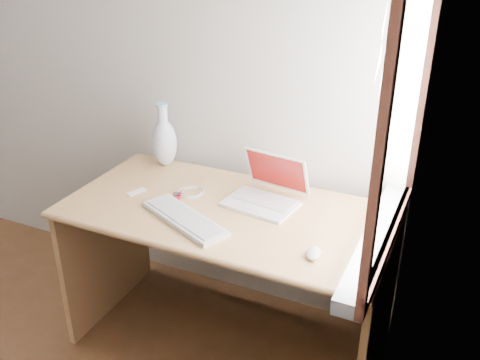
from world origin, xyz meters
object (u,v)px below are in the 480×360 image
at_px(external_keyboard, 185,218).
at_px(laptop, 264,192).
at_px(desk, 236,242).
at_px(vase, 164,141).

bearing_deg(external_keyboard, laptop, 76.14).
distance_m(desk, laptop, 0.30).
relative_size(desk, laptop, 4.27).
bearing_deg(laptop, desk, -150.71).
relative_size(laptop, vase, 1.02).
bearing_deg(external_keyboard, desk, 89.55).
distance_m(desk, external_keyboard, 0.37).
xyz_separation_m(desk, external_keyboard, (-0.12, -0.26, 0.23)).
height_order(desk, external_keyboard, external_keyboard).
bearing_deg(desk, external_keyboard, -115.00).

